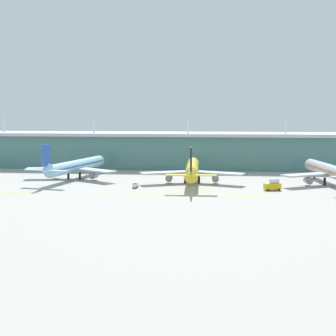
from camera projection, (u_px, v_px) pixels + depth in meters
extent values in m
plane|color=#A8A59E|center=(174.00, 196.00, 189.66)|extent=(600.00, 600.00, 0.00)
cube|color=slate|center=(188.00, 152.00, 286.37)|extent=(280.00, 28.00, 19.25)
cube|color=silver|center=(188.00, 134.00, 285.16)|extent=(288.00, 34.00, 1.80)
cylinder|color=silver|center=(4.00, 125.00, 290.11)|extent=(0.90, 0.90, 9.00)
cylinder|color=silver|center=(94.00, 125.00, 284.56)|extent=(0.90, 0.90, 9.00)
cylinder|color=silver|center=(188.00, 125.00, 279.00)|extent=(0.90, 0.90, 9.00)
cylinder|color=silver|center=(286.00, 126.00, 273.45)|extent=(0.90, 0.90, 9.00)
cylinder|color=#9ED1EA|center=(77.00, 166.00, 239.75)|extent=(16.33, 52.42, 5.80)
cone|color=#9ED1EA|center=(101.00, 160.00, 266.44)|extent=(6.21, 5.04, 5.51)
cone|color=#9ED1EA|center=(45.00, 170.00, 211.98)|extent=(6.18, 7.49, 5.72)
cube|color=#2D5BB7|center=(46.00, 155.00, 212.19)|extent=(1.99, 6.41, 9.50)
cube|color=#9ED1EA|center=(35.00, 170.00, 214.12)|extent=(10.44, 5.17, 0.36)
cube|color=#9ED1EA|center=(57.00, 171.00, 210.84)|extent=(10.44, 5.17, 0.36)
cube|color=#B7BABF|center=(51.00, 168.00, 239.29)|extent=(24.83, 10.97, 0.70)
cylinder|color=gray|center=(55.00, 174.00, 240.62)|extent=(4.05, 5.06, 3.20)
cube|color=#B7BABF|center=(95.00, 170.00, 232.13)|extent=(23.73, 18.99, 0.70)
cylinder|color=gray|center=(94.00, 175.00, 234.18)|extent=(4.05, 5.06, 3.20)
cylinder|color=black|center=(94.00, 171.00, 258.89)|extent=(0.70, 0.70, 3.60)
cylinder|color=black|center=(68.00, 176.00, 238.41)|extent=(1.10, 1.10, 3.60)
cylinder|color=black|center=(80.00, 176.00, 236.50)|extent=(1.10, 1.10, 3.60)
cube|color=#2D5BB7|center=(77.00, 165.00, 239.71)|extent=(15.30, 47.30, 0.60)
cylinder|color=yellow|center=(192.00, 169.00, 226.20)|extent=(7.57, 56.02, 5.80)
cone|color=yellow|center=(193.00, 162.00, 255.87)|extent=(5.63, 4.17, 5.51)
cone|color=yellow|center=(191.00, 175.00, 195.40)|extent=(5.14, 6.78, 5.72)
cube|color=black|center=(191.00, 159.00, 195.65)|extent=(0.90, 6.42, 9.50)
cube|color=yellow|center=(178.00, 175.00, 196.29)|extent=(10.10, 3.52, 0.36)
cube|color=yellow|center=(204.00, 175.00, 195.55)|extent=(10.10, 3.52, 0.36)
cube|color=#B7BABF|center=(166.00, 173.00, 222.78)|extent=(24.70, 15.91, 0.70)
cylinder|color=gray|center=(169.00, 178.00, 224.45)|extent=(3.34, 4.60, 3.20)
cube|color=#B7BABF|center=(218.00, 173.00, 221.15)|extent=(24.87, 14.66, 0.70)
cylinder|color=gray|center=(215.00, 179.00, 222.98)|extent=(3.34, 4.60, 3.20)
cylinder|color=black|center=(193.00, 173.00, 247.50)|extent=(0.70, 0.70, 3.60)
cylinder|color=black|center=(185.00, 180.00, 223.98)|extent=(1.10, 1.10, 3.60)
cylinder|color=black|center=(199.00, 180.00, 223.55)|extent=(1.10, 1.10, 3.60)
cube|color=black|center=(192.00, 168.00, 226.15)|extent=(7.44, 50.44, 0.60)
cylinder|color=#ADB2BC|center=(330.00, 171.00, 219.89)|extent=(13.03, 53.27, 5.80)
cone|color=#ADB2BC|center=(309.00, 164.00, 248.17)|extent=(6.01, 4.72, 5.51)
cube|color=#B7BABF|center=(307.00, 175.00, 215.19)|extent=(24.19, 17.86, 0.70)
cylinder|color=gray|center=(308.00, 180.00, 216.99)|extent=(3.79, 4.90, 3.20)
cylinder|color=black|center=(314.00, 175.00, 240.15)|extent=(0.70, 0.70, 3.60)
cylinder|color=black|center=(325.00, 182.00, 217.33)|extent=(1.10, 1.10, 3.60)
cube|color=orange|center=(330.00, 170.00, 219.84)|extent=(12.34, 48.03, 0.60)
cube|color=yellow|center=(4.00, 192.00, 198.76)|extent=(28.00, 0.70, 0.04)
cube|color=yellow|center=(84.00, 194.00, 195.39)|extent=(28.00, 0.70, 0.04)
cube|color=yellow|center=(167.00, 195.00, 192.02)|extent=(28.00, 0.70, 0.04)
cube|color=yellow|center=(253.00, 197.00, 188.65)|extent=(28.00, 0.70, 0.04)
cube|color=gold|center=(272.00, 186.00, 203.76)|extent=(7.65, 4.78, 2.60)
cylinder|color=silver|center=(274.00, 181.00, 203.69)|extent=(4.43, 3.18, 2.00)
cylinder|color=black|center=(268.00, 190.00, 202.21)|extent=(0.96, 0.62, 0.90)
cylinder|color=black|center=(266.00, 189.00, 204.48)|extent=(0.96, 0.62, 0.90)
cylinder|color=black|center=(279.00, 190.00, 203.34)|extent=(0.96, 0.62, 0.90)
cylinder|color=black|center=(277.00, 189.00, 205.61)|extent=(0.96, 0.62, 0.90)
cube|color=silver|center=(135.00, 185.00, 210.29)|extent=(1.99, 3.69, 1.60)
cube|color=silver|center=(135.00, 183.00, 210.16)|extent=(1.97, 3.33, 0.16)
cylinder|color=black|center=(134.00, 186.00, 211.75)|extent=(0.40, 0.92, 0.90)
cylinder|color=black|center=(138.00, 187.00, 211.50)|extent=(0.40, 0.92, 0.90)
cylinder|color=black|center=(133.00, 187.00, 209.27)|extent=(0.40, 0.92, 0.90)
cylinder|color=black|center=(136.00, 187.00, 209.03)|extent=(0.40, 0.92, 0.90)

